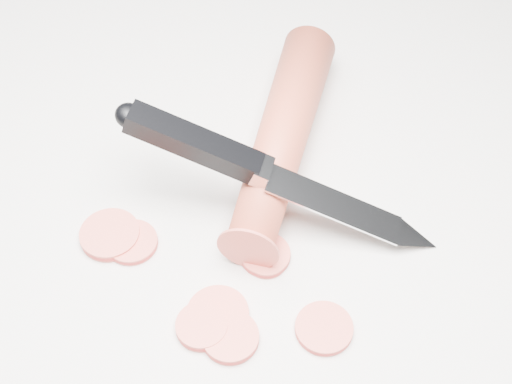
{
  "coord_description": "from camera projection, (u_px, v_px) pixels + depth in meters",
  "views": [
    {
      "loc": [
        0.02,
        -0.29,
        0.41
      ],
      "look_at": [
        0.02,
        0.02,
        0.02
      ],
      "focal_mm": 50.0,
      "sensor_mm": 36.0,
      "label": 1
    }
  ],
  "objects": [
    {
      "name": "carrot_slice_5",
      "position": [
        110.0,
        235.0,
        0.49
      ],
      "size": [
        0.04,
        0.04,
        0.01
      ],
      "primitive_type": "cylinder",
      "color": "#D04B3D",
      "rests_on": "ground"
    },
    {
      "name": "carrot_slice_3",
      "position": [
        266.0,
        259.0,
        0.48
      ],
      "size": [
        0.03,
        0.03,
        0.01
      ],
      "primitive_type": "cylinder",
      "color": "#D04B3D",
      "rests_on": "ground"
    },
    {
      "name": "carrot",
      "position": [
        283.0,
        136.0,
        0.53
      ],
      "size": [
        0.09,
        0.21,
        0.04
      ],
      "primitive_type": "cylinder",
      "rotation": [
        1.57,
        0.0,
        -0.25
      ],
      "color": "#B83A24",
      "rests_on": "ground"
    },
    {
      "name": "carrot_slice_1",
      "position": [
        265.0,
        255.0,
        0.48
      ],
      "size": [
        0.03,
        0.03,
        0.01
      ],
      "primitive_type": "cylinder",
      "color": "#D04B3D",
      "rests_on": "ground"
    },
    {
      "name": "carrot_slice_7",
      "position": [
        230.0,
        337.0,
        0.45
      ],
      "size": [
        0.04,
        0.04,
        0.01
      ],
      "primitive_type": "cylinder",
      "color": "#D04B3D",
      "rests_on": "ground"
    },
    {
      "name": "ground",
      "position": [
        227.0,
        230.0,
        0.5
      ],
      "size": [
        2.4,
        2.4,
        0.0
      ],
      "primitive_type": "plane",
      "color": "beige",
      "rests_on": "ground"
    },
    {
      "name": "carrot_slice_8",
      "position": [
        202.0,
        326.0,
        0.45
      ],
      "size": [
        0.03,
        0.03,
        0.01
      ],
      "primitive_type": "cylinder",
      "color": "#D04B3D",
      "rests_on": "ground"
    },
    {
      "name": "kitchen_knife",
      "position": [
        281.0,
        176.0,
        0.47
      ],
      "size": [
        0.23,
        0.08,
        0.08
      ],
      "primitive_type": null,
      "color": "silver",
      "rests_on": "ground"
    },
    {
      "name": "carrot_slice_4",
      "position": [
        324.0,
        328.0,
        0.45
      ],
      "size": [
        0.04,
        0.04,
        0.01
      ],
      "primitive_type": "cylinder",
      "color": "#D04B3D",
      "rests_on": "ground"
    },
    {
      "name": "carrot_slice_2",
      "position": [
        218.0,
        314.0,
        0.46
      ],
      "size": [
        0.04,
        0.04,
        0.01
      ],
      "primitive_type": "cylinder",
      "color": "#D04B3D",
      "rests_on": "ground"
    },
    {
      "name": "carrot_slice_0",
      "position": [
        132.0,
        242.0,
        0.49
      ],
      "size": [
        0.04,
        0.04,
        0.01
      ],
      "primitive_type": "cylinder",
      "color": "#D04B3D",
      "rests_on": "ground"
    }
  ]
}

